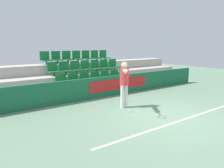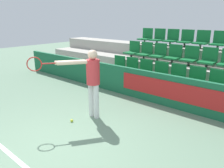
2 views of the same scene
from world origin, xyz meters
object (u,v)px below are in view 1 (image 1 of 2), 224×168
object	(u,v)px
stadium_chair_0	(62,83)
stadium_chair_20	(104,56)
stadium_chair_7	(53,70)
stadium_chair_5	(116,77)
stadium_chair_13	(114,65)
stadium_chair_18	(87,57)
tennis_ball	(130,111)
stadium_chair_16	(67,58)
stadium_chair_10	(86,67)
stadium_chair_17	(77,57)
stadium_chair_6	(124,76)
stadium_chair_14	(46,59)
stadium_chair_12	(105,66)
stadium_chair_4	(106,78)
stadium_chair_8	(65,69)
stadium_chair_3	(96,79)
stadium_chair_11	(96,67)
stadium_chair_1	(74,81)
stadium_chair_15	(57,58)
tennis_player	(124,80)
stadium_chair_2	(86,80)
stadium_chair_9	(76,68)
stadium_chair_19	(96,57)

from	to	relation	value
stadium_chair_0	stadium_chair_20	world-z (taller)	stadium_chair_20
stadium_chair_7	stadium_chair_5	bearing A→B (deg)	-17.89
stadium_chair_13	stadium_chair_18	bearing A→B (deg)	141.10
tennis_ball	stadium_chair_16	bearing A→B (deg)	89.71
stadium_chair_10	stadium_chair_17	bearing A→B (deg)	90.00
stadium_chair_6	stadium_chair_14	size ratio (longest dim) A/B	1.00
stadium_chair_12	stadium_chair_0	bearing A→B (deg)	-162.11
stadium_chair_4	stadium_chair_8	world-z (taller)	stadium_chair_8
stadium_chair_7	stadium_chair_13	xyz separation A→B (m)	(3.36, 0.00, 0.00)
stadium_chair_3	stadium_chair_13	world-z (taller)	stadium_chair_13
stadium_chair_5	stadium_chair_11	world-z (taller)	stadium_chair_11
stadium_chair_1	stadium_chair_15	world-z (taller)	stadium_chair_15
stadium_chair_0	stadium_chair_3	bearing A→B (deg)	0.00
stadium_chair_17	stadium_chair_7	bearing A→B (deg)	-151.72
stadium_chair_8	stadium_chair_16	bearing A→B (deg)	58.22
stadium_chair_6	stadium_chair_17	xyz separation A→B (m)	(-1.68, 1.81, 0.90)
stadium_chair_5	stadium_chair_6	distance (m)	0.56
stadium_chair_14	stadium_chair_3	bearing A→B (deg)	-47.10
stadium_chair_13	tennis_player	xyz separation A→B (m)	(-2.11, -3.44, -0.13)
stadium_chair_16	stadium_chair_1	bearing A→B (deg)	-107.21
stadium_chair_16	stadium_chair_17	bearing A→B (deg)	0.00
stadium_chair_2	stadium_chair_9	bearing A→B (deg)	90.00
stadium_chair_12	stadium_chair_20	world-z (taller)	stadium_chair_20
stadium_chair_1	stadium_chair_10	distance (m)	1.51
stadium_chair_15	stadium_chair_16	world-z (taller)	same
stadium_chair_7	tennis_player	world-z (taller)	tennis_player
stadium_chair_19	stadium_chair_17	bearing A→B (deg)	180.00
stadium_chair_2	stadium_chair_16	world-z (taller)	stadium_chair_16
stadium_chair_6	tennis_ball	xyz separation A→B (m)	(-2.26, -3.02, -0.68)
stadium_chair_16	stadium_chair_19	world-z (taller)	same
stadium_chair_0	stadium_chair_2	xyz separation A→B (m)	(1.12, 0.00, 0.00)
stadium_chair_0	tennis_ball	size ratio (longest dim) A/B	9.12
stadium_chair_18	tennis_ball	size ratio (longest dim) A/B	9.12
stadium_chair_15	stadium_chair_0	bearing A→B (deg)	-107.21
stadium_chair_13	stadium_chair_17	bearing A→B (deg)	151.72
stadium_chair_6	stadium_chair_7	xyz separation A→B (m)	(-3.36, 0.90, 0.45)
stadium_chair_4	stadium_chair_8	xyz separation A→B (m)	(-1.68, 0.90, 0.45)
stadium_chair_16	tennis_ball	world-z (taller)	stadium_chair_16
stadium_chair_8	stadium_chair_17	bearing A→B (deg)	38.90
stadium_chair_19	tennis_player	bearing A→B (deg)	-109.69
stadium_chair_3	tennis_player	size ratio (longest dim) A/B	0.36
stadium_chair_10	stadium_chair_7	bearing A→B (deg)	180.00
stadium_chair_11	stadium_chair_17	world-z (taller)	stadium_chair_17
stadium_chair_17	stadium_chair_6	bearing A→B (deg)	-47.10
stadium_chair_4	stadium_chair_18	world-z (taller)	stadium_chair_18
stadium_chair_14	stadium_chair_6	bearing A→B (deg)	-28.28
stadium_chair_2	stadium_chair_19	bearing A→B (deg)	47.10
stadium_chair_1	stadium_chair_12	world-z (taller)	stadium_chair_12
stadium_chair_8	tennis_player	xyz separation A→B (m)	(0.68, -3.44, -0.13)
stadium_chair_12	stadium_chair_14	world-z (taller)	stadium_chair_14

